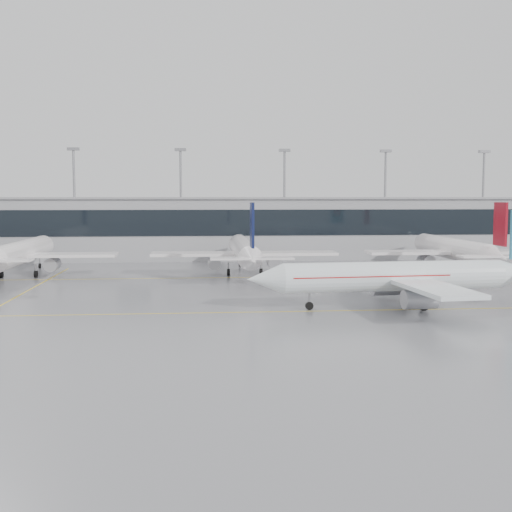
{
  "coord_description": "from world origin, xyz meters",
  "views": [
    {
      "loc": [
        -7.05,
        -68.47,
        12.5
      ],
      "look_at": [
        0.0,
        12.0,
        5.0
      ],
      "focal_mm": 45.0,
      "sensor_mm": 36.0,
      "label": 1
    }
  ],
  "objects": [
    {
      "name": "terminal_glass",
      "position": [
        0.0,
        54.45,
        7.5
      ],
      "size": [
        180.0,
        0.2,
        5.0
      ],
      "primitive_type": "cube",
      "color": "black",
      "rests_on": "ground"
    },
    {
      "name": "taxi_line_main",
      "position": [
        0.0,
        0.0,
        0.01
      ],
      "size": [
        120.0,
        0.25,
        0.01
      ],
      "primitive_type": "cube",
      "color": "gold",
      "rests_on": "ground"
    },
    {
      "name": "terminal_roof",
      "position": [
        0.0,
        62.0,
        12.2
      ],
      "size": [
        182.0,
        16.0,
        0.4
      ],
      "primitive_type": "cube",
      "color": "gray",
      "rests_on": "ground"
    },
    {
      "name": "taxi_line_north",
      "position": [
        0.0,
        30.0,
        0.01
      ],
      "size": [
        120.0,
        0.25,
        0.01
      ],
      "primitive_type": "cube",
      "color": "gold",
      "rests_on": "ground"
    },
    {
      "name": "ground",
      "position": [
        0.0,
        0.0,
        0.0
      ],
      "size": [
        320.0,
        320.0,
        0.0
      ],
      "primitive_type": "plane",
      "color": "gray",
      "rests_on": "ground"
    },
    {
      "name": "parked_jet_d",
      "position": [
        35.0,
        33.69,
        3.71
      ],
      "size": [
        29.64,
        36.96,
        11.72
      ],
      "rotation": [
        0.0,
        0.0,
        1.57
      ],
      "color": "white",
      "rests_on": "ground"
    },
    {
      "name": "light_masts",
      "position": [
        0.0,
        68.0,
        13.34
      ],
      "size": [
        156.4,
        1.0,
        22.6
      ],
      "color": "gray",
      "rests_on": "ground"
    },
    {
      "name": "parked_jet_c",
      "position": [
        -0.0,
        33.69,
        3.71
      ],
      "size": [
        29.64,
        36.96,
        11.72
      ],
      "rotation": [
        0.0,
        0.0,
        1.57
      ],
      "color": "white",
      "rests_on": "ground"
    },
    {
      "name": "terminal",
      "position": [
        0.0,
        62.0,
        6.0
      ],
      "size": [
        180.0,
        15.0,
        12.0
      ],
      "primitive_type": "cube",
      "color": "#969699",
      "rests_on": "ground"
    },
    {
      "name": "taxi_line_cross",
      "position": [
        -30.0,
        15.0,
        0.01
      ],
      "size": [
        0.25,
        60.0,
        0.01
      ],
      "primitive_type": "cube",
      "color": "gold",
      "rests_on": "ground"
    },
    {
      "name": "parked_jet_b",
      "position": [
        -35.0,
        33.69,
        3.71
      ],
      "size": [
        29.64,
        36.96,
        11.72
      ],
      "rotation": [
        0.0,
        0.0,
        1.57
      ],
      "color": "white",
      "rests_on": "ground"
    },
    {
      "name": "air_canada_jet",
      "position": [
        16.0,
        1.74,
        3.46
      ],
      "size": [
        35.34,
        28.03,
        10.95
      ],
      "rotation": [
        0.0,
        0.0,
        3.22
      ],
      "color": "white",
      "rests_on": "ground"
    }
  ]
}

